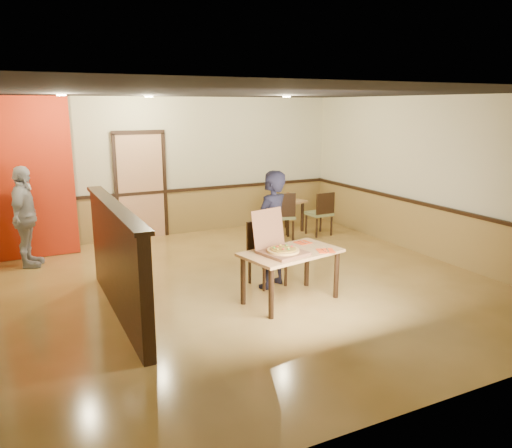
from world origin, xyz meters
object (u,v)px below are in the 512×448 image
at_px(side_chair_right, 321,212).
at_px(diner, 271,230).
at_px(passerby, 25,217).
at_px(pizza_box, 280,248).
at_px(main_table, 291,259).
at_px(side_chair_left, 282,214).
at_px(side_table, 287,208).
at_px(condiment, 288,196).
at_px(diner_chair, 265,250).

height_order(side_chair_right, diner, diner).
height_order(passerby, pizza_box, passerby).
relative_size(main_table, pizza_box, 2.00).
bearing_deg(side_chair_left, side_table, -111.36).
distance_m(side_chair_right, pizza_box, 3.81).
relative_size(main_table, passerby, 0.86).
relative_size(main_table, diner, 0.84).
height_order(side_chair_left, side_chair_right, side_chair_left).
height_order(side_table, diner, diner).
relative_size(side_chair_right, passerby, 0.54).
height_order(side_chair_left, condiment, side_chair_left).
relative_size(main_table, side_table, 1.84).
distance_m(side_table, pizza_box, 4.04).
relative_size(main_table, side_chair_left, 1.48).
bearing_deg(side_chair_left, diner_chair, 70.78).
bearing_deg(pizza_box, main_table, -4.34).
height_order(passerby, condiment, passerby).
bearing_deg(pizza_box, diner_chair, 63.81).
height_order(diner_chair, condiment, diner_chair).
relative_size(side_chair_left, passerby, 0.58).
bearing_deg(side_table, pizza_box, -121.03).
distance_m(side_table, diner, 3.38).
bearing_deg(passerby, pizza_box, -120.91).
bearing_deg(passerby, main_table, -118.98).
relative_size(side_chair_left, side_chair_right, 1.07).
xyz_separation_m(side_table, pizza_box, (-2.08, -3.45, 0.28)).
xyz_separation_m(diner_chair, pizza_box, (-0.19, -0.80, 0.26)).
xyz_separation_m(main_table, pizza_box, (-0.18, -0.03, 0.18)).
height_order(pizza_box, condiment, pizza_box).
bearing_deg(diner_chair, side_chair_left, 48.03).
xyz_separation_m(side_table, condiment, (0.06, 0.08, 0.24)).
height_order(diner_chair, pizza_box, pizza_box).
bearing_deg(passerby, diner, -112.62).
distance_m(side_chair_left, side_table, 0.78).
xyz_separation_m(passerby, pizza_box, (2.97, -3.28, -0.06)).
xyz_separation_m(pizza_box, condiment, (2.14, 3.53, -0.04)).
bearing_deg(condiment, side_chair_right, -60.47).
distance_m(main_table, side_table, 3.92).
xyz_separation_m(main_table, side_table, (1.90, 3.43, -0.10)).
distance_m(pizza_box, condiment, 4.13).
bearing_deg(main_table, pizza_box, 177.69).
xyz_separation_m(side_chair_left, side_table, (0.47, 0.62, -0.03)).
distance_m(diner, condiment, 3.47).
distance_m(side_chair_right, diner, 3.21).
relative_size(side_chair_left, side_table, 1.24).
bearing_deg(condiment, passerby, -177.14).
bearing_deg(diner_chair, pizza_box, -109.97).
bearing_deg(side_chair_left, diner, 73.11).
height_order(diner_chair, passerby, passerby).
height_order(side_chair_right, pizza_box, pizza_box).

